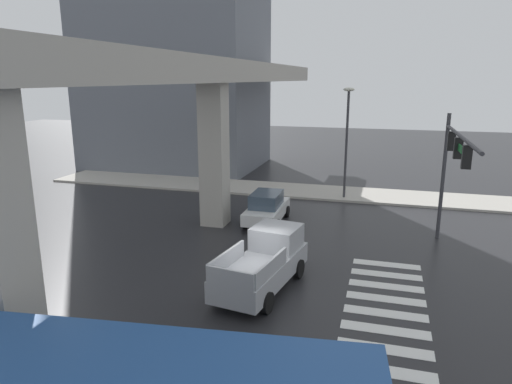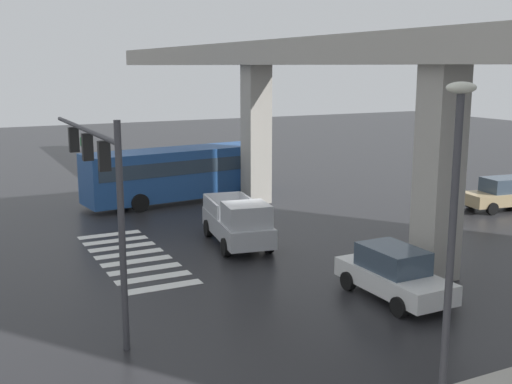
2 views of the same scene
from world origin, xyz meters
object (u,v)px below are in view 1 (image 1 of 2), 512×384
(pickup_truck, at_px, (265,262))
(traffic_signal_mast, at_px, (453,157))
(street_lamp_mid_block, at_px, (208,126))
(sedan_white, at_px, (267,208))
(street_lamp_near_corner, at_px, (347,130))

(pickup_truck, relative_size, traffic_signal_mast, 0.61)
(traffic_signal_mast, relative_size, street_lamp_mid_block, 1.20)
(sedan_white, height_order, street_lamp_mid_block, street_lamp_mid_block)
(street_lamp_mid_block, bearing_deg, pickup_truck, -151.03)
(pickup_truck, height_order, sedan_white, pickup_truck)
(street_lamp_near_corner, bearing_deg, pickup_truck, 173.10)
(pickup_truck, relative_size, street_lamp_mid_block, 0.74)
(traffic_signal_mast, height_order, street_lamp_mid_block, street_lamp_mid_block)
(sedan_white, bearing_deg, traffic_signal_mast, -107.39)
(sedan_white, xyz_separation_m, street_lamp_near_corner, (6.27, -3.67, 3.70))
(traffic_signal_mast, xyz_separation_m, street_lamp_mid_block, (9.05, 14.73, -0.01))
(pickup_truck, xyz_separation_m, traffic_signal_mast, (5.03, -6.93, 3.57))
(traffic_signal_mast, bearing_deg, street_lamp_near_corner, 30.02)
(sedan_white, distance_m, traffic_signal_mast, 10.03)
(sedan_white, xyz_separation_m, street_lamp_mid_block, (6.27, 5.83, 3.70))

